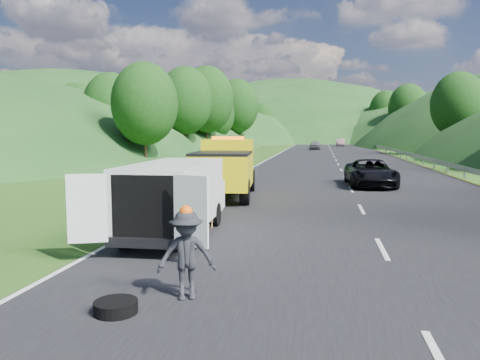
% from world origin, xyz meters
% --- Properties ---
extents(ground, '(320.00, 320.00, 0.00)m').
position_xyz_m(ground, '(0.00, 0.00, 0.00)').
color(ground, '#38661E').
rests_on(ground, ground).
extents(road_surface, '(14.00, 200.00, 0.02)m').
position_xyz_m(road_surface, '(3.00, 40.00, 0.01)').
color(road_surface, black).
rests_on(road_surface, ground).
extents(guardrail, '(0.06, 140.00, 1.52)m').
position_xyz_m(guardrail, '(10.30, 52.50, 0.00)').
color(guardrail, gray).
rests_on(guardrail, ground).
extents(tree_line_left, '(14.00, 140.00, 14.00)m').
position_xyz_m(tree_line_left, '(-19.00, 60.00, 0.00)').
color(tree_line_left, '#1F4D16').
rests_on(tree_line_left, ground).
extents(tree_line_right, '(14.00, 140.00, 14.00)m').
position_xyz_m(tree_line_right, '(23.00, 60.00, 0.00)').
color(tree_line_right, '#1F4D16').
rests_on(tree_line_right, ground).
extents(hills_backdrop, '(201.00, 288.60, 44.00)m').
position_xyz_m(hills_backdrop, '(6.50, 134.70, 0.00)').
color(hills_backdrop, '#2D5B23').
rests_on(hills_backdrop, ground).
extents(tow_truck, '(2.88, 6.45, 2.69)m').
position_xyz_m(tow_truck, '(-2.70, 6.39, 1.32)').
color(tow_truck, black).
rests_on(tow_truck, ground).
extents(white_van, '(3.20, 5.88, 2.07)m').
position_xyz_m(white_van, '(-2.53, -1.40, 1.17)').
color(white_van, black).
rests_on(white_van, ground).
extents(woman, '(0.57, 0.67, 1.56)m').
position_xyz_m(woman, '(-3.08, -0.28, 0.00)').
color(woman, white).
rests_on(woman, ground).
extents(child, '(0.56, 0.57, 0.93)m').
position_xyz_m(child, '(-1.84, -0.31, 0.00)').
color(child, tan).
rests_on(child, ground).
extents(worker, '(1.14, 0.87, 1.56)m').
position_xyz_m(worker, '(-0.81, -6.18, 0.00)').
color(worker, black).
rests_on(worker, ground).
extents(suitcase, '(0.38, 0.24, 0.57)m').
position_xyz_m(suitcase, '(-4.54, 0.80, 0.28)').
color(suitcase, '#625A49').
rests_on(suitcase, ground).
extents(spare_tire, '(0.71, 0.71, 0.20)m').
position_xyz_m(spare_tire, '(-1.76, -7.01, 0.00)').
color(spare_tire, black).
rests_on(spare_tire, ground).
extents(passing_suv, '(2.58, 5.22, 1.42)m').
position_xyz_m(passing_suv, '(4.09, 11.74, 0.00)').
color(passing_suv, black).
rests_on(passing_suv, ground).
extents(dist_car_a, '(1.71, 4.26, 1.45)m').
position_xyz_m(dist_car_a, '(0.58, 61.22, 0.00)').
color(dist_car_a, '#515256').
rests_on(dist_car_a, ground).
extents(dist_car_b, '(1.53, 4.38, 1.44)m').
position_xyz_m(dist_car_b, '(5.22, 78.98, 0.00)').
color(dist_car_b, '#7E5462').
rests_on(dist_car_b, ground).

